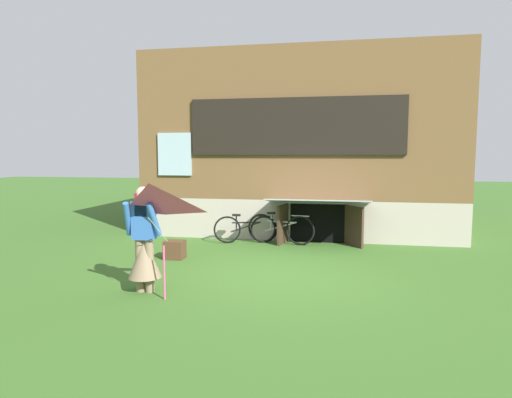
{
  "coord_description": "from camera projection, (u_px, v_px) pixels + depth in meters",
  "views": [
    {
      "loc": [
        1.04,
        -7.87,
        2.19
      ],
      "look_at": [
        -0.54,
        0.6,
        1.31
      ],
      "focal_mm": 30.71,
      "sensor_mm": 36.0,
      "label": 1
    }
  ],
  "objects": [
    {
      "name": "log_house",
      "position": [
        303.0,
        146.0,
        13.3
      ],
      "size": [
        8.31,
        6.26,
        4.87
      ],
      "color": "#ADA393",
      "rests_on": "ground_plane"
    },
    {
      "name": "ground_plane",
      "position": [
        279.0,
        273.0,
        8.1
      ],
      "size": [
        60.0,
        60.0,
        0.0
      ],
      "primitive_type": "plane",
      "color": "#386023"
    },
    {
      "name": "wooden_crate",
      "position": [
        175.0,
        250.0,
        9.18
      ],
      "size": [
        0.4,
        0.34,
        0.38
      ],
      "primitive_type": "cube",
      "color": "#4C331E",
      "rests_on": "ground_plane"
    },
    {
      "name": "kite",
      "position": [
        149.0,
        214.0,
        6.2
      ],
      "size": [
        1.01,
        1.1,
        1.63
      ],
      "color": "#E54C7F",
      "rests_on": "ground_plane"
    },
    {
      "name": "person",
      "position": [
        144.0,
        248.0,
        6.92
      ],
      "size": [
        0.61,
        0.53,
        1.69
      ],
      "rotation": [
        0.0,
        0.0,
        -0.33
      ],
      "color": "#7F6B51",
      "rests_on": "ground_plane"
    },
    {
      "name": "bicycle_black",
      "position": [
        246.0,
        229.0,
        10.8
      ],
      "size": [
        1.55,
        0.42,
        0.72
      ],
      "rotation": [
        0.0,
        0.0,
        0.24
      ],
      "color": "black",
      "rests_on": "ground_plane"
    },
    {
      "name": "bicycle_silver",
      "position": [
        281.0,
        229.0,
        10.69
      ],
      "size": [
        1.68,
        0.33,
        0.77
      ],
      "rotation": [
        0.0,
        0.0,
        -0.17
      ],
      "color": "black",
      "rests_on": "ground_plane"
    }
  ]
}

